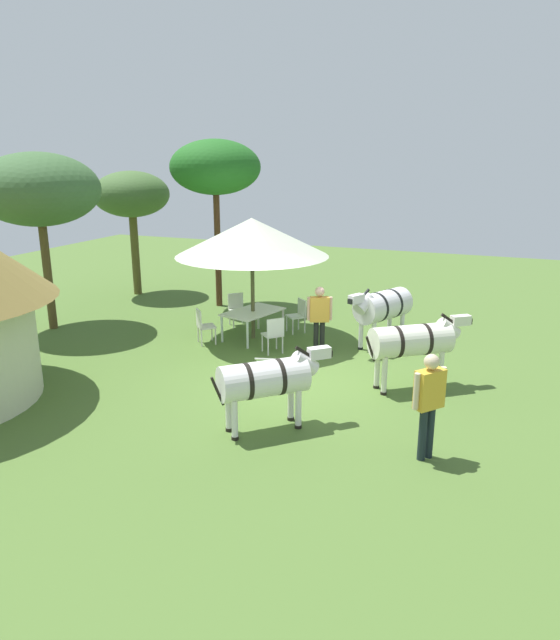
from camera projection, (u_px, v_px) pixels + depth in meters
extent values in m
plane|color=#4A682C|center=(297.00, 376.00, 12.60)|extent=(36.00, 36.00, 0.00)
cylinder|color=#4D4C2E|center=(253.00, 298.00, 14.90)|extent=(0.10, 0.10, 2.19)
cone|color=beige|center=(252.00, 237.00, 14.47)|extent=(3.89, 3.89, 0.95)
cube|color=silver|center=(253.00, 312.00, 15.01)|extent=(1.80, 1.37, 0.04)
cylinder|color=silver|center=(222.00, 329.00, 14.79)|extent=(0.06, 0.06, 0.70)
cylinder|color=silver|center=(258.00, 317.00, 15.92)|extent=(0.06, 0.06, 0.70)
cylinder|color=silver|center=(247.00, 335.00, 14.29)|extent=(0.06, 0.06, 0.70)
cylinder|color=silver|center=(283.00, 322.00, 15.42)|extent=(0.06, 0.06, 0.70)
cube|color=white|center=(272.00, 335.00, 13.99)|extent=(0.61, 0.61, 0.04)
cube|color=white|center=(276.00, 328.00, 13.76)|extent=(0.34, 0.33, 0.45)
cylinder|color=white|center=(262.00, 342.00, 14.13)|extent=(0.04, 0.04, 0.45)
cylinder|color=white|center=(276.00, 340.00, 14.29)|extent=(0.04, 0.04, 0.45)
cylinder|color=white|center=(268.00, 347.00, 13.82)|extent=(0.04, 0.04, 0.45)
cylinder|color=white|center=(283.00, 345.00, 13.97)|extent=(0.04, 0.04, 0.45)
cube|color=silver|center=(296.00, 316.00, 15.59)|extent=(0.61, 0.61, 0.04)
cube|color=silver|center=(302.00, 307.00, 15.60)|extent=(0.33, 0.35, 0.45)
cylinder|color=silver|center=(293.00, 327.00, 15.41)|extent=(0.04, 0.04, 0.45)
cylinder|color=silver|center=(287.00, 323.00, 15.74)|extent=(0.04, 0.04, 0.45)
cylinder|color=silver|center=(305.00, 325.00, 15.56)|extent=(0.04, 0.04, 0.45)
cylinder|color=silver|center=(298.00, 322.00, 15.89)|extent=(0.04, 0.04, 0.45)
cube|color=white|center=(238.00, 310.00, 16.19)|extent=(0.61, 0.61, 0.04)
cube|color=white|center=(236.00, 301.00, 16.29)|extent=(0.34, 0.34, 0.45)
cylinder|color=white|center=(247.00, 319.00, 16.16)|extent=(0.04, 0.04, 0.45)
cylinder|color=white|center=(234.00, 320.00, 16.02)|extent=(0.04, 0.04, 0.45)
cylinder|color=white|center=(242.00, 316.00, 16.48)|extent=(0.04, 0.04, 0.45)
cylinder|color=white|center=(230.00, 317.00, 16.34)|extent=(0.04, 0.04, 0.45)
cube|color=white|center=(206.00, 326.00, 14.66)|extent=(0.61, 0.61, 0.04)
cube|color=white|center=(199.00, 319.00, 14.53)|extent=(0.35, 0.32, 0.45)
cylinder|color=white|center=(212.00, 332.00, 14.95)|extent=(0.04, 0.04, 0.45)
cylinder|color=white|center=(215.00, 336.00, 14.61)|extent=(0.04, 0.04, 0.45)
cylinder|color=white|center=(198.00, 334.00, 14.83)|extent=(0.04, 0.04, 0.45)
cylinder|color=white|center=(202.00, 338.00, 14.49)|extent=(0.04, 0.04, 0.45)
cylinder|color=black|center=(322.00, 338.00, 13.83)|extent=(0.12, 0.12, 0.84)
cylinder|color=black|center=(316.00, 338.00, 13.83)|extent=(0.12, 0.12, 0.84)
cube|color=gold|center=(320.00, 309.00, 13.63)|extent=(0.37, 0.50, 0.59)
cylinder|color=#DEA990|center=(330.00, 308.00, 13.64)|extent=(0.09, 0.09, 0.56)
cylinder|color=#DEA990|center=(309.00, 309.00, 13.62)|extent=(0.09, 0.09, 0.56)
sphere|color=#DEA990|center=(320.00, 292.00, 13.52)|extent=(0.23, 0.23, 0.23)
cylinder|color=black|center=(422.00, 434.00, 9.03)|extent=(0.13, 0.13, 0.87)
cylinder|color=black|center=(430.00, 432.00, 9.10)|extent=(0.13, 0.13, 0.87)
cube|color=gold|center=(430.00, 389.00, 8.86)|extent=(0.51, 0.47, 0.62)
cylinder|color=beige|center=(416.00, 391.00, 8.73)|extent=(0.09, 0.09, 0.58)
cylinder|color=beige|center=(442.00, 385.00, 8.98)|extent=(0.09, 0.09, 0.58)
sphere|color=beige|center=(432.00, 362.00, 8.73)|extent=(0.24, 0.24, 0.24)
cube|color=#37946D|center=(270.00, 365.00, 12.59)|extent=(0.67, 0.65, 0.03)
cube|color=white|center=(269.00, 360.00, 12.27)|extent=(0.67, 0.65, 0.29)
cube|color=silver|center=(258.00, 371.00, 12.60)|extent=(0.59, 0.20, 0.22)
cube|color=silver|center=(282.00, 372.00, 12.54)|extent=(0.59, 0.20, 0.22)
cylinder|color=silver|center=(263.00, 379.00, 9.89)|extent=(1.51, 1.55, 0.62)
cylinder|color=black|center=(246.00, 381.00, 9.78)|extent=(0.52, 0.49, 0.64)
cylinder|color=black|center=(278.00, 377.00, 9.98)|extent=(0.52, 0.49, 0.64)
cylinder|color=silver|center=(304.00, 363.00, 10.11)|extent=(0.57, 0.58, 0.49)
cube|color=silver|center=(319.00, 353.00, 10.16)|extent=(0.40, 0.41, 0.20)
cube|color=black|center=(328.00, 353.00, 10.24)|extent=(0.17, 0.17, 0.12)
cube|color=black|center=(305.00, 353.00, 10.05)|extent=(0.28, 0.29, 0.28)
cylinder|color=silver|center=(291.00, 402.00, 10.41)|extent=(0.11, 0.11, 0.72)
cylinder|color=black|center=(291.00, 418.00, 10.50)|extent=(0.13, 0.13, 0.06)
cylinder|color=silver|center=(298.00, 409.00, 10.10)|extent=(0.11, 0.11, 0.72)
cylinder|color=black|center=(298.00, 426.00, 10.19)|extent=(0.13, 0.13, 0.06)
cylinder|color=silver|center=(229.00, 412.00, 9.99)|extent=(0.11, 0.11, 0.72)
cylinder|color=black|center=(229.00, 429.00, 10.09)|extent=(0.13, 0.13, 0.06)
cylinder|color=silver|center=(235.00, 420.00, 9.69)|extent=(0.11, 0.11, 0.72)
cylinder|color=black|center=(235.00, 438.00, 9.78)|extent=(0.13, 0.13, 0.06)
cylinder|color=black|center=(217.00, 391.00, 9.62)|extent=(0.20, 0.21, 0.53)
cylinder|color=silver|center=(411.00, 340.00, 11.66)|extent=(1.50, 1.71, 0.63)
cylinder|color=black|center=(396.00, 342.00, 11.58)|extent=(0.56, 0.45, 0.64)
cylinder|color=black|center=(424.00, 339.00, 11.74)|extent=(0.56, 0.45, 0.64)
cylinder|color=silver|center=(448.00, 329.00, 11.82)|extent=(0.55, 0.60, 0.49)
cube|color=silver|center=(461.00, 320.00, 11.85)|extent=(0.38, 0.43, 0.20)
cube|color=black|center=(468.00, 321.00, 11.90)|extent=(0.17, 0.17, 0.12)
cube|color=black|center=(449.00, 319.00, 11.77)|extent=(0.25, 0.32, 0.28)
cylinder|color=silver|center=(432.00, 364.00, 12.16)|extent=(0.11, 0.11, 0.80)
cylinder|color=black|center=(431.00, 381.00, 12.26)|extent=(0.13, 0.13, 0.06)
cylinder|color=silver|center=(441.00, 370.00, 11.84)|extent=(0.11, 0.11, 0.80)
cylinder|color=black|center=(439.00, 387.00, 11.94)|extent=(0.13, 0.13, 0.06)
cylinder|color=silver|center=(377.00, 370.00, 11.84)|extent=(0.11, 0.11, 0.80)
cylinder|color=black|center=(376.00, 387.00, 11.94)|extent=(0.13, 0.13, 0.06)
cylinder|color=silver|center=(384.00, 376.00, 11.52)|extent=(0.11, 0.11, 0.80)
cylinder|color=black|center=(383.00, 393.00, 11.62)|extent=(0.13, 0.13, 0.06)
cylinder|color=black|center=(370.00, 349.00, 11.47)|extent=(0.18, 0.22, 0.53)
cylinder|color=silver|center=(383.00, 306.00, 14.25)|extent=(1.64, 1.31, 0.72)
cylinder|color=black|center=(390.00, 304.00, 14.44)|extent=(0.40, 0.69, 0.73)
cylinder|color=black|center=(376.00, 307.00, 14.08)|extent=(0.40, 0.69, 0.73)
cylinder|color=silver|center=(364.00, 303.00, 13.73)|extent=(0.64, 0.54, 0.52)
cube|color=silver|center=(356.00, 299.00, 13.50)|extent=(0.44, 0.34, 0.20)
cube|color=black|center=(351.00, 301.00, 13.39)|extent=(0.16, 0.16, 0.12)
cube|color=black|center=(364.00, 295.00, 13.67)|extent=(0.35, 0.20, 0.28)
cylinder|color=silver|center=(373.00, 338.00, 13.93)|extent=(0.11, 0.11, 0.80)
cylinder|color=black|center=(373.00, 352.00, 14.03)|extent=(0.13, 0.13, 0.06)
cylinder|color=silver|center=(361.00, 334.00, 14.21)|extent=(0.11, 0.11, 0.80)
cylinder|color=black|center=(360.00, 348.00, 14.32)|extent=(0.13, 0.13, 0.06)
cylinder|color=silver|center=(402.00, 329.00, 14.65)|extent=(0.11, 0.11, 0.80)
cylinder|color=black|center=(401.00, 342.00, 14.75)|extent=(0.13, 0.13, 0.06)
cylinder|color=silver|center=(389.00, 325.00, 14.93)|extent=(0.11, 0.11, 0.80)
cylinder|color=black|center=(389.00, 339.00, 15.04)|extent=(0.13, 0.13, 0.06)
cylinder|color=black|center=(402.00, 304.00, 14.78)|extent=(0.23, 0.15, 0.53)
cylinder|color=#4F3F21|center=(48.00, 277.00, 15.69)|extent=(0.23, 0.23, 2.91)
ellipsoid|color=#385D31|center=(38.00, 189.00, 15.05)|extent=(3.18, 3.18, 1.91)
cylinder|color=#4C2E1B|center=(218.00, 251.00, 18.02)|extent=(0.19, 0.19, 3.54)
ellipsoid|color=#1F5E1C|center=(215.00, 167.00, 17.33)|extent=(2.74, 2.74, 1.64)
cylinder|color=brown|center=(135.00, 255.00, 19.70)|extent=(0.27, 0.27, 2.70)
ellipsoid|color=#3F5E2E|center=(131.00, 194.00, 19.13)|extent=(2.52, 2.52, 1.51)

